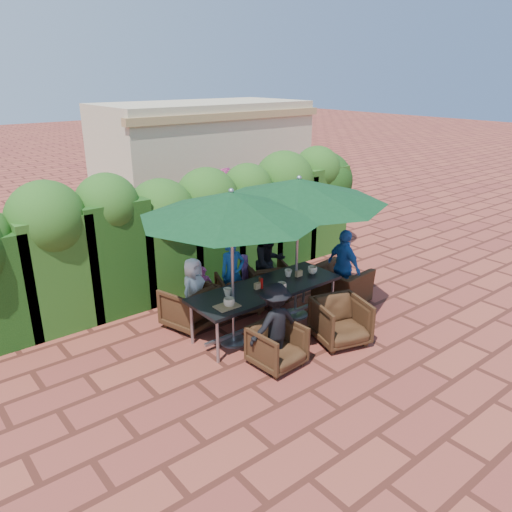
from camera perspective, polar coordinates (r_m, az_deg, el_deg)
ground at (r=8.31m, az=0.74°, el=-8.42°), size 80.00×80.00×0.00m
dining_table at (r=8.05m, az=1.14°, el=-4.05°), size 2.59×0.90×0.75m
umbrella_left at (r=7.14m, az=-2.83°, el=5.83°), size 2.71×2.71×2.46m
umbrella_right at (r=8.05m, az=4.91°, el=7.45°), size 2.85×2.85×2.46m
chair_far_left at (r=8.35m, az=-7.58°, el=-5.47°), size 0.93×0.89×0.78m
chair_far_mid at (r=8.81m, az=-1.97°, el=-4.02°), size 0.91×0.88×0.74m
chair_far_right at (r=9.29m, az=1.23°, el=-2.63°), size 0.95×0.92×0.76m
chair_near_left at (r=7.23m, az=2.44°, el=-10.00°), size 0.71×0.67×0.69m
chair_near_right at (r=7.90m, az=9.67°, el=-7.15°), size 0.93×0.90×0.78m
chair_end_right at (r=9.35m, az=9.66°, el=-2.53°), size 0.69×1.00×0.83m
adult_far_left at (r=8.42m, az=-7.14°, el=-3.91°), size 0.64×0.53×1.13m
adult_far_mid at (r=8.83m, az=-2.70°, el=-2.01°), size 0.52×0.45×1.29m
adult_far_right at (r=9.18m, az=1.53°, el=-0.76°), size 0.70×0.46×1.40m
adult_near_left at (r=7.15m, az=2.15°, el=-7.81°), size 0.82×0.40×1.25m
adult_end_right at (r=9.16m, az=10.02°, el=-1.19°), size 0.50×0.85×1.38m
child_left at (r=8.69m, az=-6.03°, el=-3.99°), size 0.40×0.37×0.88m
child_right at (r=9.20m, az=-1.21°, el=-2.43°), size 0.40×0.37×0.89m
pedestrian_a at (r=12.20m, az=-5.45°, el=4.85°), size 1.53×0.95×1.54m
pedestrian_b at (r=12.69m, az=-3.61°, el=6.05°), size 0.99×0.84×1.78m
pedestrian_c at (r=13.02m, az=0.11°, el=5.91°), size 1.07×0.91×1.53m
cup_a at (r=7.36m, az=-3.09°, el=-5.31°), size 0.17×0.17×0.13m
cup_b at (r=7.71m, az=-3.28°, el=-4.12°), size 0.13×0.13×0.12m
cup_c at (r=7.90m, az=2.95°, el=-3.49°), size 0.16×0.16×0.12m
cup_d at (r=8.42m, az=3.71°, el=-1.95°), size 0.13×0.13×0.12m
cup_e at (r=8.58m, az=6.47°, el=-1.61°), size 0.16×0.16×0.13m
ketchup_bottle at (r=7.94m, az=0.66°, el=-3.15°), size 0.04×0.04×0.17m
sauce_bottle at (r=7.99m, az=0.46°, el=-2.99°), size 0.04×0.04×0.17m
serving_tray at (r=7.37m, az=-3.34°, el=-5.76°), size 0.35×0.25×0.02m
number_block_left at (r=7.94m, az=0.21°, el=-3.41°), size 0.12×0.06×0.10m
number_block_right at (r=8.45m, az=4.92°, el=-2.00°), size 0.12×0.06×0.10m
hedge_wall at (r=9.52m, az=-8.61°, el=3.96°), size 9.10×1.60×2.45m
building at (r=15.21m, az=-6.00°, el=11.10°), size 6.20×3.08×3.20m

